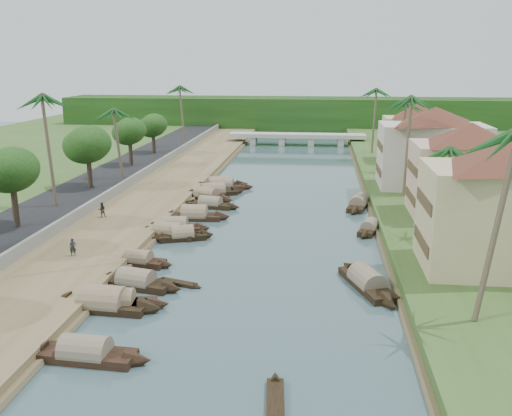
# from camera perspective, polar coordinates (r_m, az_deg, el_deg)

# --- Properties ---
(ground) EXTENTS (220.00, 220.00, 0.00)m
(ground) POSITION_cam_1_polar(r_m,az_deg,el_deg) (49.06, 0.39, -5.64)
(ground) COLOR #3B5359
(ground) RESTS_ON ground
(left_bank) EXTENTS (10.00, 180.00, 0.80)m
(left_bank) POSITION_cam_1_polar(r_m,az_deg,el_deg) (70.98, -10.82, 0.79)
(left_bank) COLOR brown
(left_bank) RESTS_ON ground
(right_bank) EXTENTS (16.00, 180.00, 1.20)m
(right_bank) POSITION_cam_1_polar(r_m,az_deg,el_deg) (69.26, 18.05, 0.16)
(right_bank) COLOR #335020
(right_bank) RESTS_ON ground
(road) EXTENTS (8.00, 180.00, 1.40)m
(road) POSITION_cam_1_polar(r_m,az_deg,el_deg) (73.86, -17.14, 1.17)
(road) COLOR black
(road) RESTS_ON ground
(retaining_wall) EXTENTS (0.40, 180.00, 1.10)m
(retaining_wall) POSITION_cam_1_polar(r_m,az_deg,el_deg) (72.12, -14.04, 1.61)
(retaining_wall) COLOR slate
(retaining_wall) RESTS_ON left_bank
(treeline) EXTENTS (120.00, 14.00, 8.00)m
(treeline) POSITION_cam_1_polar(r_m,az_deg,el_deg) (146.46, 4.60, 9.38)
(treeline) COLOR #17390F
(treeline) RESTS_ON ground
(bridge) EXTENTS (28.00, 4.00, 2.40)m
(bridge) POSITION_cam_1_polar(r_m,az_deg,el_deg) (118.89, 4.10, 7.11)
(bridge) COLOR #A7A79C
(bridge) RESTS_ON ground
(building_near) EXTENTS (14.85, 14.85, 10.20)m
(building_near) POSITION_cam_1_polar(r_m,az_deg,el_deg) (47.22, 23.70, 0.40)
(building_near) COLOR #C7B685
(building_near) RESTS_ON right_bank
(building_mid) EXTENTS (14.11, 14.11, 9.70)m
(building_mid) POSITION_cam_1_polar(r_m,az_deg,el_deg) (62.63, 20.39, 3.69)
(building_mid) COLOR tan
(building_mid) RESTS_ON right_bank
(building_far) EXTENTS (15.59, 15.59, 10.20)m
(building_far) POSITION_cam_1_polar(r_m,az_deg,el_deg) (75.88, 17.23, 5.88)
(building_far) COLOR beige
(building_far) RESTS_ON right_bank
(building_distant) EXTENTS (12.62, 12.62, 9.20)m
(building_distant) POSITION_cam_1_polar(r_m,az_deg,el_deg) (95.66, 15.65, 7.34)
(building_distant) COLOR #C7B685
(building_distant) RESTS_ON right_bank
(sampan_0) EXTENTS (8.32, 2.19, 2.17)m
(sampan_0) POSITION_cam_1_polar(r_m,az_deg,el_deg) (35.54, -16.68, -13.76)
(sampan_0) COLOR black
(sampan_0) RESTS_ON ground
(sampan_1) EXTENTS (8.88, 2.65, 2.56)m
(sampan_1) POSITION_cam_1_polar(r_m,az_deg,el_deg) (41.83, -14.95, -9.20)
(sampan_1) COLOR black
(sampan_1) RESTS_ON ground
(sampan_2) EXTENTS (7.99, 2.35, 2.09)m
(sampan_2) POSITION_cam_1_polar(r_m,az_deg,el_deg) (41.76, -13.92, -9.18)
(sampan_2) COLOR black
(sampan_2) RESTS_ON ground
(sampan_3) EXTENTS (8.13, 3.43, 2.15)m
(sampan_3) POSITION_cam_1_polar(r_m,az_deg,el_deg) (45.09, -11.89, -7.26)
(sampan_3) COLOR black
(sampan_3) RESTS_ON ground
(sampan_4) EXTENTS (6.61, 2.47, 1.89)m
(sampan_4) POSITION_cam_1_polar(r_m,az_deg,el_deg) (49.69, -11.66, -5.19)
(sampan_4) COLOR black
(sampan_4) RESTS_ON ground
(sampan_5) EXTENTS (6.50, 3.64, 2.06)m
(sampan_5) POSITION_cam_1_polar(r_m,az_deg,el_deg) (55.95, -7.36, -2.76)
(sampan_5) COLOR black
(sampan_5) RESTS_ON ground
(sampan_6) EXTENTS (7.56, 2.34, 2.23)m
(sampan_6) POSITION_cam_1_polar(r_m,az_deg,el_deg) (58.88, -8.11, -1.90)
(sampan_6) COLOR black
(sampan_6) RESTS_ON ground
(sampan_7) EXTENTS (8.17, 3.44, 2.14)m
(sampan_7) POSITION_cam_1_polar(r_m,az_deg,el_deg) (57.01, -8.74, -2.48)
(sampan_7) COLOR black
(sampan_7) RESTS_ON ground
(sampan_8) EXTENTS (8.20, 2.50, 2.47)m
(sampan_8) POSITION_cam_1_polar(r_m,az_deg,el_deg) (62.95, -6.17, -0.76)
(sampan_8) COLOR black
(sampan_8) RESTS_ON ground
(sampan_9) EXTENTS (7.78, 3.10, 1.97)m
(sampan_9) POSITION_cam_1_polar(r_m,az_deg,el_deg) (67.82, -4.58, 0.38)
(sampan_9) COLOR black
(sampan_9) RESTS_ON ground
(sampan_10) EXTENTS (8.03, 4.87, 2.22)m
(sampan_10) POSITION_cam_1_polar(r_m,az_deg,el_deg) (71.96, -4.97, 1.20)
(sampan_10) COLOR black
(sampan_10) RESTS_ON ground
(sampan_11) EXTENTS (8.78, 5.49, 2.49)m
(sampan_11) POSITION_cam_1_polar(r_m,az_deg,el_deg) (74.03, -4.36, 1.59)
(sampan_11) COLOR black
(sampan_11) RESTS_ON ground
(sampan_12) EXTENTS (9.00, 1.97, 2.14)m
(sampan_12) POSITION_cam_1_polar(r_m,az_deg,el_deg) (77.84, -3.43, 2.24)
(sampan_12) COLOR black
(sampan_12) RESTS_ON ground
(sampan_13) EXTENTS (8.50, 4.21, 2.28)m
(sampan_13) POSITION_cam_1_polar(r_m,az_deg,el_deg) (78.63, -3.73, 2.36)
(sampan_13) COLOR black
(sampan_13) RESTS_ON ground
(sampan_14) EXTENTS (4.99, 9.59, 2.30)m
(sampan_14) POSITION_cam_1_polar(r_m,az_deg,el_deg) (44.85, 11.05, -7.33)
(sampan_14) COLOR black
(sampan_14) RESTS_ON ground
(sampan_15) EXTENTS (3.20, 6.59, 1.80)m
(sampan_15) POSITION_cam_1_polar(r_m,az_deg,el_deg) (59.13, 11.29, -1.99)
(sampan_15) COLOR black
(sampan_15) RESTS_ON ground
(sampan_16) EXTENTS (3.54, 9.22, 2.21)m
(sampan_16) POSITION_cam_1_polar(r_m,az_deg,el_deg) (68.93, 10.22, 0.43)
(sampan_16) COLOR black
(sampan_16) RESTS_ON ground
(canoe_0) EXTENTS (1.48, 6.95, 0.91)m
(canoe_0) POSITION_cam_1_polar(r_m,az_deg,el_deg) (30.09, 1.94, -19.40)
(canoe_0) COLOR black
(canoe_0) RESTS_ON ground
(canoe_1) EXTENTS (4.28, 2.02, 0.69)m
(canoe_1) POSITION_cam_1_polar(r_m,az_deg,el_deg) (45.13, -7.78, -7.48)
(canoe_1) COLOR black
(canoe_1) RESTS_ON ground
(canoe_2) EXTENTS (6.04, 1.56, 0.87)m
(canoe_2) POSITION_cam_1_polar(r_m,az_deg,el_deg) (68.67, -5.02, 0.28)
(canoe_2) COLOR black
(canoe_2) RESTS_ON ground
(palm_0) EXTENTS (3.20, 3.20, 13.19)m
(palm_0) POSITION_cam_1_polar(r_m,az_deg,el_deg) (35.67, 23.08, 6.37)
(palm_0) COLOR brown
(palm_0) RESTS_ON ground
(palm_1) EXTENTS (3.20, 3.20, 9.66)m
(palm_1) POSITION_cam_1_polar(r_m,az_deg,el_deg) (53.48, 18.50, 5.41)
(palm_1) COLOR brown
(palm_1) RESTS_ON ground
(palm_2) EXTENTS (3.20, 3.20, 13.15)m
(palm_2) POSITION_cam_1_polar(r_m,az_deg,el_deg) (68.97, 15.16, 10.34)
(palm_2) COLOR brown
(palm_2) RESTS_ON ground
(palm_3) EXTENTS (3.20, 3.20, 11.51)m
(palm_3) POSITION_cam_1_polar(r_m,az_deg,el_deg) (84.80, 14.22, 10.02)
(palm_3) COLOR brown
(palm_3) RESTS_ON ground
(palm_5) EXTENTS (3.20, 3.20, 13.48)m
(palm_5) POSITION_cam_1_polar(r_m,az_deg,el_deg) (64.90, -20.29, 10.19)
(palm_5) COLOR brown
(palm_5) RESTS_ON ground
(palm_6) EXTENTS (3.20, 3.20, 10.76)m
(palm_6) POSITION_cam_1_polar(r_m,az_deg,el_deg) (78.85, -13.66, 9.37)
(palm_6) COLOR brown
(palm_6) RESTS_ON ground
(palm_7) EXTENTS (3.20, 3.20, 12.48)m
(palm_7) POSITION_cam_1_polar(r_m,az_deg,el_deg) (102.09, 11.83, 11.36)
(palm_7) COLOR brown
(palm_7) RESTS_ON ground
(palm_8) EXTENTS (3.20, 3.20, 12.46)m
(palm_8) POSITION_cam_1_polar(r_m,az_deg,el_deg) (107.35, -7.36, 11.77)
(palm_8) COLOR brown
(palm_8) RESTS_ON ground
(tree_2) EXTENTS (4.92, 4.92, 7.56)m
(tree_2) POSITION_cam_1_polar(r_m,az_deg,el_deg) (58.48, -23.27, 3.42)
(tree_2) COLOR #433326
(tree_2) RESTS_ON ground
(tree_3) EXTENTS (5.42, 5.42, 7.61)m
(tree_3) POSITION_cam_1_polar(r_m,az_deg,el_deg) (74.49, -16.49, 6.04)
(tree_3) COLOR #433326
(tree_3) RESTS_ON ground
(tree_4) EXTENTS (4.64, 4.64, 7.05)m
(tree_4) POSITION_cam_1_polar(r_m,az_deg,el_deg) (89.35, -12.54, 7.43)
(tree_4) COLOR #433326
(tree_4) RESTS_ON ground
(tree_5) EXTENTS (4.51, 4.51, 6.52)m
(tree_5) POSITION_cam_1_polar(r_m,az_deg,el_deg) (101.07, -10.27, 8.06)
(tree_5) COLOR #433326
(tree_5) RESTS_ON ground
(tree_6) EXTENTS (4.81, 4.81, 6.64)m
(tree_6) POSITION_cam_1_polar(r_m,az_deg,el_deg) (79.91, 20.36, 5.60)
(tree_6) COLOR #433326
(tree_6) RESTS_ON ground
(person_near) EXTENTS (0.65, 0.53, 1.53)m
(person_near) POSITION_cam_1_polar(r_m,az_deg,el_deg) (50.89, -17.85, -3.75)
(person_near) COLOR #222128
(person_near) RESTS_ON left_bank
(person_far) EXTENTS (0.98, 0.90, 1.61)m
(person_far) POSITION_cam_1_polar(r_m,az_deg,el_deg) (62.57, -15.16, -0.16)
(person_far) COLOR #353125
(person_far) RESTS_ON left_bank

